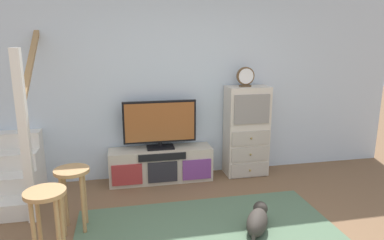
{
  "coord_description": "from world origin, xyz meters",
  "views": [
    {
      "loc": [
        -0.79,
        -2.19,
        1.88
      ],
      "look_at": [
        0.06,
        1.84,
        0.91
      ],
      "focal_mm": 32.23,
      "sensor_mm": 36.0,
      "label": 1
    }
  ],
  "objects_px": {
    "television": "(160,123)",
    "dog": "(258,220)",
    "bar_stool_near": "(46,209)",
    "bar_stool_far": "(73,184)",
    "desk_clock": "(245,77)",
    "side_cabinet": "(246,131)",
    "media_console": "(161,165)"
  },
  "relations": [
    {
      "from": "media_console",
      "to": "television",
      "type": "relative_size",
      "value": 1.42
    },
    {
      "from": "bar_stool_far",
      "to": "bar_stool_near",
      "type": "bearing_deg",
      "value": -106.02
    },
    {
      "from": "television",
      "to": "desk_clock",
      "type": "bearing_deg",
      "value": -1.42
    },
    {
      "from": "television",
      "to": "side_cabinet",
      "type": "xyz_separation_m",
      "value": [
        1.21,
        -0.01,
        -0.17
      ]
    },
    {
      "from": "side_cabinet",
      "to": "bar_stool_near",
      "type": "relative_size",
      "value": 1.88
    },
    {
      "from": "side_cabinet",
      "to": "dog",
      "type": "bearing_deg",
      "value": -105.76
    },
    {
      "from": "media_console",
      "to": "dog",
      "type": "distance_m",
      "value": 1.67
    },
    {
      "from": "bar_stool_near",
      "to": "bar_stool_far",
      "type": "xyz_separation_m",
      "value": [
        0.15,
        0.51,
        -0.01
      ]
    },
    {
      "from": "desk_clock",
      "to": "bar_stool_near",
      "type": "bearing_deg",
      "value": -145.66
    },
    {
      "from": "television",
      "to": "desk_clock",
      "type": "xyz_separation_m",
      "value": [
        1.16,
        -0.03,
        0.59
      ]
    },
    {
      "from": "television",
      "to": "side_cabinet",
      "type": "bearing_deg",
      "value": -0.65
    },
    {
      "from": "desk_clock",
      "to": "dog",
      "type": "relative_size",
      "value": 0.53
    },
    {
      "from": "media_console",
      "to": "dog",
      "type": "bearing_deg",
      "value": -61.63
    },
    {
      "from": "television",
      "to": "dog",
      "type": "relative_size",
      "value": 1.95
    },
    {
      "from": "desk_clock",
      "to": "bar_stool_far",
      "type": "xyz_separation_m",
      "value": [
        -2.15,
        -1.06,
        -0.9
      ]
    },
    {
      "from": "side_cabinet",
      "to": "dog",
      "type": "relative_size",
      "value": 2.53
    },
    {
      "from": "side_cabinet",
      "to": "bar_stool_near",
      "type": "height_order",
      "value": "side_cabinet"
    },
    {
      "from": "desk_clock",
      "to": "bar_stool_near",
      "type": "relative_size",
      "value": 0.4
    },
    {
      "from": "television",
      "to": "side_cabinet",
      "type": "relative_size",
      "value": 0.77
    },
    {
      "from": "television",
      "to": "media_console",
      "type": "bearing_deg",
      "value": -90.0
    },
    {
      "from": "desk_clock",
      "to": "bar_stool_near",
      "type": "height_order",
      "value": "desk_clock"
    },
    {
      "from": "television",
      "to": "bar_stool_near",
      "type": "height_order",
      "value": "television"
    },
    {
      "from": "dog",
      "to": "media_console",
      "type": "bearing_deg",
      "value": 118.37
    },
    {
      "from": "bar_stool_near",
      "to": "side_cabinet",
      "type": "bearing_deg",
      "value": 34.04
    },
    {
      "from": "media_console",
      "to": "desk_clock",
      "type": "distance_m",
      "value": 1.64
    },
    {
      "from": "side_cabinet",
      "to": "bar_stool_far",
      "type": "distance_m",
      "value": 2.45
    },
    {
      "from": "television",
      "to": "bar_stool_far",
      "type": "xyz_separation_m",
      "value": [
        -0.99,
        -1.09,
        -0.31
      ]
    },
    {
      "from": "dog",
      "to": "television",
      "type": "bearing_deg",
      "value": 117.99
    },
    {
      "from": "bar_stool_far",
      "to": "dog",
      "type": "bearing_deg",
      "value": -12.72
    },
    {
      "from": "bar_stool_near",
      "to": "bar_stool_far",
      "type": "distance_m",
      "value": 0.53
    },
    {
      "from": "side_cabinet",
      "to": "desk_clock",
      "type": "xyz_separation_m",
      "value": [
        -0.05,
        -0.01,
        0.76
      ]
    },
    {
      "from": "side_cabinet",
      "to": "media_console",
      "type": "bearing_deg",
      "value": -179.52
    }
  ]
}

